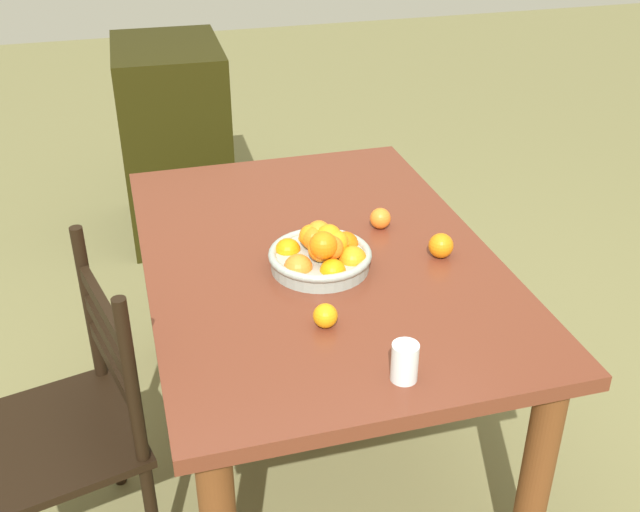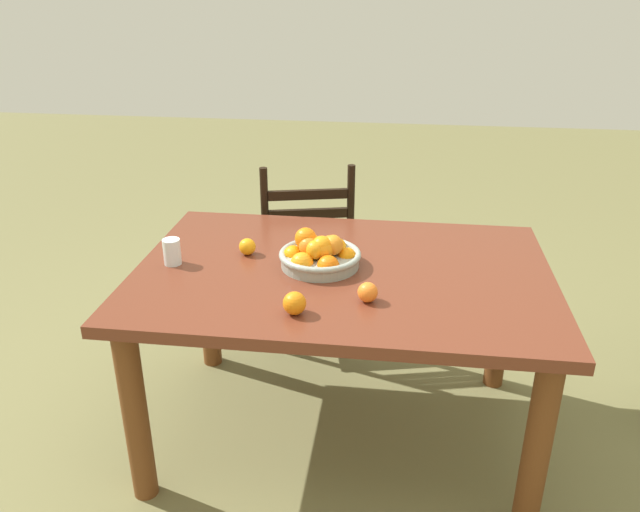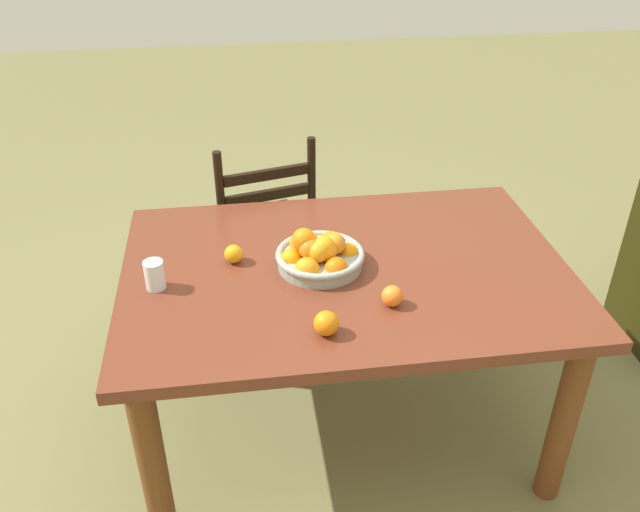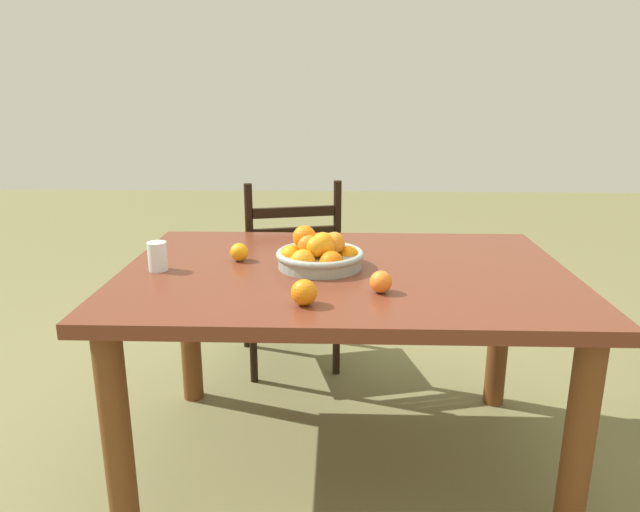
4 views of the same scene
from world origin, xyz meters
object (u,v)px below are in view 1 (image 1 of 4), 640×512
orange_loose_1 (441,246)px  drinking_glass (405,362)px  orange_loose_2 (380,218)px  fruit_bowl (322,253)px  chair_near_window (66,430)px  cabinet (175,141)px  dining_table (318,284)px  orange_loose_0 (325,316)px

orange_loose_1 → drinking_glass: bearing=148.6°
drinking_glass → orange_loose_2: bearing=-15.2°
fruit_bowl → orange_loose_1: fruit_bowl is taller
chair_near_window → orange_loose_2: chair_near_window is taller
cabinet → chair_near_window: bearing=167.4°
orange_loose_1 → cabinet: bearing=18.5°
fruit_bowl → chair_near_window: bearing=102.5°
dining_table → cabinet: bearing=8.8°
cabinet → orange_loose_0: cabinet is taller
dining_table → chair_near_window: size_ratio=1.61×
drinking_glass → dining_table: bearing=3.4°
orange_loose_2 → cabinet: bearing=17.3°
chair_near_window → orange_loose_1: bearing=83.4°
dining_table → fruit_bowl: (-0.09, 0.01, 0.16)m
cabinet → drinking_glass: 2.43m
cabinet → fruit_bowl: size_ratio=3.19×
orange_loose_1 → drinking_glass: 0.61m
dining_table → orange_loose_0: size_ratio=23.47×
chair_near_window → orange_loose_1: 1.20m
orange_loose_1 → fruit_bowl: bearing=85.2°
cabinet → dining_table: bearing=-169.4°
dining_table → orange_loose_1: bearing=-108.8°
fruit_bowl → orange_loose_1: (-0.03, -0.37, -0.01)m
cabinet → drinking_glass: (-2.39, -0.31, 0.32)m
orange_loose_1 → chair_near_window: bearing=97.0°
orange_loose_0 → orange_loose_2: 0.58m
dining_table → chair_near_window: bearing=108.4°
fruit_bowl → drinking_glass: bearing=-174.8°
cabinet → drinking_glass: bearing=-170.9°
chair_near_window → drinking_glass: bearing=51.7°
chair_near_window → orange_loose_0: size_ratio=14.61×
orange_loose_0 → orange_loose_2: bearing=-33.6°
orange_loose_1 → dining_table: bearing=71.2°
dining_table → drinking_glass: bearing=-176.6°
fruit_bowl → orange_loose_0: (-0.29, 0.07, -0.02)m
orange_loose_0 → orange_loose_2: orange_loose_2 is taller
orange_loose_1 → orange_loose_2: bearing=26.7°
fruit_bowl → orange_loose_0: 0.30m
dining_table → orange_loose_0: (-0.38, 0.08, 0.14)m
orange_loose_1 → orange_loose_2: (0.23, 0.11, -0.00)m
orange_loose_0 → orange_loose_1: orange_loose_1 is taller
dining_table → drinking_glass: drinking_glass is taller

